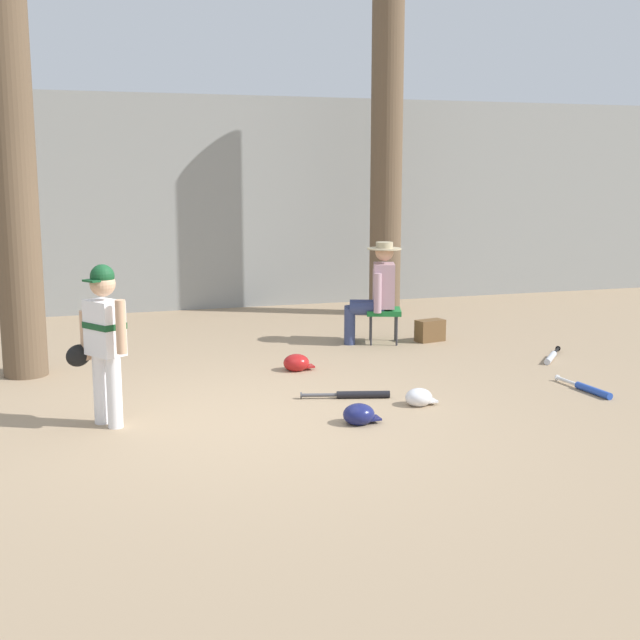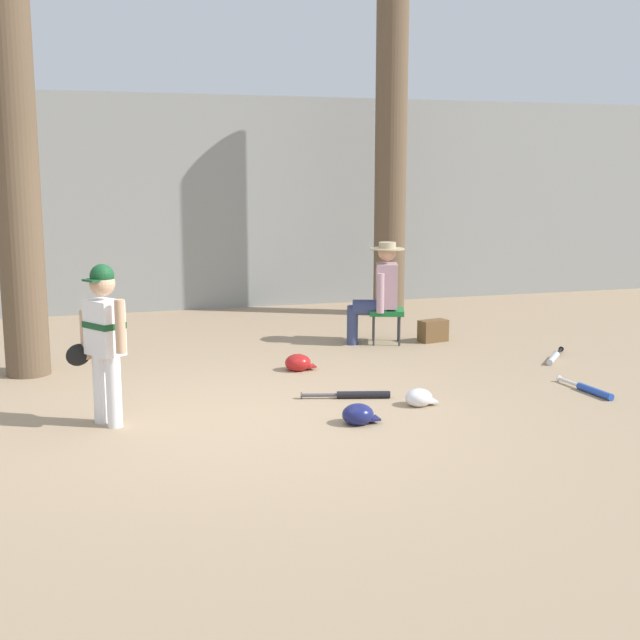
{
  "view_description": "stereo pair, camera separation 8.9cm",
  "coord_description": "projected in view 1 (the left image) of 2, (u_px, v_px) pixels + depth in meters",
  "views": [
    {
      "loc": [
        -1.42,
        -6.49,
        2.03
      ],
      "look_at": [
        0.74,
        0.32,
        0.75
      ],
      "focal_mm": 47.12,
      "sensor_mm": 36.0,
      "label": 1
    },
    {
      "loc": [
        -1.33,
        -6.51,
        2.03
      ],
      "look_at": [
        0.74,
        0.32,
        0.75
      ],
      "focal_mm": 47.12,
      "sensor_mm": 36.0,
      "label": 2
    }
  ],
  "objects": [
    {
      "name": "batting_helmet_red",
      "position": [
        297.0,
        363.0,
        8.6
      ],
      "size": [
        0.32,
        0.24,
        0.18
      ],
      "color": "#A81919",
      "rests_on": "ground"
    },
    {
      "name": "handbag_beside_stool",
      "position": [
        430.0,
        331.0,
        10.06
      ],
      "size": [
        0.37,
        0.25,
        0.26
      ],
      "primitive_type": "cube",
      "rotation": [
        0.0,
        0.0,
        0.21
      ],
      "color": "brown",
      "rests_on": "ground"
    },
    {
      "name": "batting_helmet_navy",
      "position": [
        359.0,
        414.0,
        6.8
      ],
      "size": [
        0.31,
        0.24,
        0.18
      ],
      "color": "navy",
      "rests_on": "ground"
    },
    {
      "name": "batting_helmet_white",
      "position": [
        419.0,
        397.0,
        7.33
      ],
      "size": [
        0.28,
        0.22,
        0.16
      ],
      "color": "silver",
      "rests_on": "ground"
    },
    {
      "name": "bat_blue_youth",
      "position": [
        589.0,
        389.0,
        7.76
      ],
      "size": [
        0.12,
        0.76,
        0.07
      ],
      "color": "#2347AD",
      "rests_on": "ground"
    },
    {
      "name": "young_ballplayer",
      "position": [
        103.0,
        335.0,
        6.64
      ],
      "size": [
        0.5,
        0.52,
        1.31
      ],
      "color": "white",
      "rests_on": "ground"
    },
    {
      "name": "folding_stool",
      "position": [
        384.0,
        313.0,
        9.92
      ],
      "size": [
        0.51,
        0.51,
        0.41
      ],
      "color": "#196B2D",
      "rests_on": "ground"
    },
    {
      "name": "concrete_back_wall",
      "position": [
        155.0,
        204.0,
        12.11
      ],
      "size": [
        18.0,
        0.36,
        3.09
      ],
      "primitive_type": "cube",
      "color": "gray",
      "rests_on": "ground"
    },
    {
      "name": "bat_aluminum_silver",
      "position": [
        551.0,
        357.0,
        9.1
      ],
      "size": [
        0.55,
        0.61,
        0.07
      ],
      "color": "#B7BCC6",
      "rests_on": "ground"
    },
    {
      "name": "ground_plane",
      "position": [
        246.0,
        422.0,
        6.87
      ],
      "size": [
        60.0,
        60.0,
        0.0
      ],
      "primitive_type": "plane",
      "color": "#9E8466"
    },
    {
      "name": "tree_near_player",
      "position": [
        11.0,
        129.0,
        7.99
      ],
      "size": [
        0.68,
        0.68,
        5.52
      ],
      "color": "brown",
      "rests_on": "ground"
    },
    {
      "name": "seated_spectator",
      "position": [
        375.0,
        290.0,
        9.88
      ],
      "size": [
        0.68,
        0.54,
        1.2
      ],
      "color": "navy",
      "rests_on": "ground"
    },
    {
      "name": "bat_black_composite",
      "position": [
        356.0,
        395.0,
        7.56
      ],
      "size": [
        0.8,
        0.27,
        0.07
      ],
      "color": "black",
      "rests_on": "ground"
    },
    {
      "name": "tree_behind_spectator",
      "position": [
        386.0,
        181.0,
        11.7
      ],
      "size": [
        0.71,
        0.71,
        4.48
      ],
      "color": "brown",
      "rests_on": "ground"
    }
  ]
}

